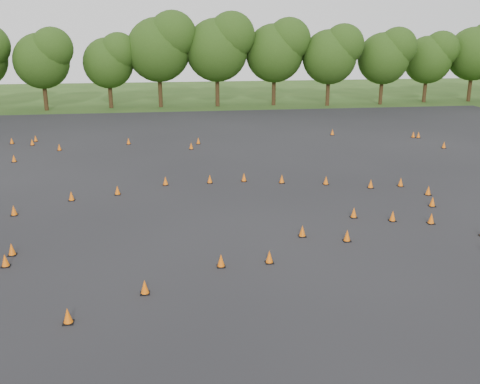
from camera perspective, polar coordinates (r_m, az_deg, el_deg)
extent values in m
plane|color=#2D5119|center=(20.39, 1.61, -6.48)|extent=(140.00, 140.00, 0.00)
plane|color=black|center=(25.94, -0.63, -1.25)|extent=(62.00, 62.00, 0.00)
cone|color=orange|center=(20.90, -23.77, -6.72)|extent=(0.26, 0.26, 0.45)
cone|color=orange|center=(19.47, 3.15, -6.94)|extent=(0.26, 0.26, 0.45)
cone|color=orange|center=(37.03, -22.98, 3.31)|extent=(0.26, 0.26, 0.45)
cone|color=orange|center=(19.15, -2.04, -7.35)|extent=(0.26, 0.26, 0.45)
cone|color=orange|center=(27.08, 19.84, -1.00)|extent=(0.26, 0.26, 0.45)
cone|color=orange|center=(26.36, -22.99, -1.83)|extent=(0.26, 0.26, 0.45)
cone|color=orange|center=(44.14, 18.01, 5.84)|extent=(0.26, 0.26, 0.45)
cone|color=orange|center=(28.00, -12.95, 0.17)|extent=(0.26, 0.26, 0.45)
cone|color=orange|center=(29.41, -3.24, 1.39)|extent=(0.26, 0.26, 0.45)
cone|color=orange|center=(38.00, -5.23, 4.91)|extent=(0.26, 0.26, 0.45)
cone|color=orange|center=(21.97, 6.67, -4.18)|extent=(0.26, 0.26, 0.45)
cone|color=orange|center=(27.64, -17.55, -0.42)|extent=(0.26, 0.26, 0.45)
cone|color=orange|center=(30.03, 16.77, 1.00)|extent=(0.26, 0.26, 0.45)
cone|color=orange|center=(29.46, 4.48, 1.39)|extent=(0.26, 0.26, 0.45)
cone|color=orange|center=(24.49, 15.97, -2.49)|extent=(0.26, 0.26, 0.45)
cone|color=orange|center=(29.29, 13.77, 0.85)|extent=(0.26, 0.26, 0.45)
cone|color=orange|center=(43.31, -20.98, 5.34)|extent=(0.26, 0.26, 0.45)
cone|color=orange|center=(44.12, 18.50, 5.79)|extent=(0.26, 0.26, 0.45)
cone|color=orange|center=(28.88, 19.45, 0.13)|extent=(0.26, 0.26, 0.45)
cone|color=orange|center=(39.49, -18.72, 4.54)|extent=(0.26, 0.26, 0.45)
cone|color=orange|center=(40.32, -11.81, 5.32)|extent=(0.26, 0.26, 0.45)
cone|color=orange|center=(21.81, -23.17, -5.66)|extent=(0.26, 0.26, 0.45)
cone|color=orange|center=(16.49, -17.90, -12.48)|extent=(0.26, 0.26, 0.45)
cone|color=orange|center=(29.47, 9.16, 1.23)|extent=(0.26, 0.26, 0.45)
cone|color=orange|center=(24.68, 19.72, -2.70)|extent=(0.26, 0.26, 0.45)
cone|color=orange|center=(39.72, -4.46, 5.46)|extent=(0.26, 0.26, 0.45)
cone|color=orange|center=(43.64, 9.83, 6.30)|extent=(0.26, 0.26, 0.45)
cone|color=orange|center=(21.78, 11.35, -4.60)|extent=(0.26, 0.26, 0.45)
cone|color=orange|center=(29.26, -7.96, 1.17)|extent=(0.26, 0.26, 0.45)
cone|color=orange|center=(43.06, -23.18, 5.04)|extent=(0.26, 0.26, 0.45)
cone|color=orange|center=(41.98, -21.29, 4.97)|extent=(0.26, 0.26, 0.45)
cone|color=orange|center=(40.83, 20.93, 4.70)|extent=(0.26, 0.26, 0.45)
cone|color=orange|center=(17.57, -10.13, -9.97)|extent=(0.26, 0.26, 0.45)
cone|color=orange|center=(29.70, 0.43, 1.57)|extent=(0.26, 0.26, 0.45)
cone|color=orange|center=(24.52, 12.05, -2.18)|extent=(0.26, 0.26, 0.45)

